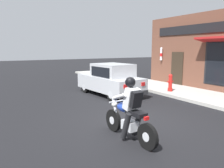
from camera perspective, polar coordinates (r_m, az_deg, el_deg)
The scene contains 5 objects.
ground_plane at distance 7.19m, azimuth 4.94°, elevation -9.48°, with size 80.00×80.00×0.00m, color black.
sidewalk_curb at distance 12.49m, azimuth 15.10°, elevation -1.36°, with size 2.60×22.00×0.14m, color #ADAAA3.
motorcycle_with_rider at distance 5.56m, azimuth 4.58°, elevation -7.79°, with size 0.57×2.02×1.62m.
car_hatchback at distance 10.84m, azimuth -0.42°, elevation 1.10°, with size 1.97×3.91×1.57m.
fire_hydrant at distance 11.53m, azimuth 14.99°, elevation 0.30°, with size 0.36×0.24×0.88m.
Camera 1 is at (-4.00, -5.50, 2.30)m, focal length 35.00 mm.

